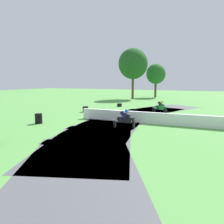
{
  "coord_description": "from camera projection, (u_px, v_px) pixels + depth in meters",
  "views": [
    {
      "loc": [
        7.52,
        -16.67,
        3.41
      ],
      "look_at": [
        0.08,
        -1.09,
        0.9
      ],
      "focal_mm": 34.88,
      "sensor_mm": 36.0,
      "label": 1
    }
  ],
  "objects": [
    {
      "name": "ground_plane",
      "position": [
        117.0,
        121.0,
        18.59
      ],
      "size": [
        120.0,
        120.0,
        0.0
      ],
      "primitive_type": "plane",
      "color": "#569947"
    },
    {
      "name": "track_asphalt",
      "position": [
        129.0,
        122.0,
        18.15
      ],
      "size": [
        9.66,
        29.86,
        0.01
      ],
      "color": "#515156",
      "rests_on": "ground"
    },
    {
      "name": "motorcycle_lead_green",
      "position": [
        161.0,
        107.0,
        22.63
      ],
      "size": [
        1.73,
        1.17,
        1.43
      ],
      "color": "black",
      "rests_on": "ground"
    },
    {
      "name": "tire_stack_mid_b",
      "position": [
        39.0,
        119.0,
        17.32
      ],
      "size": [
        0.56,
        0.56,
        0.8
      ],
      "color": "black",
      "rests_on": "ground"
    },
    {
      "name": "motorcycle_chase_black",
      "position": [
        125.0,
        119.0,
        15.6
      ],
      "size": [
        1.67,
        0.91,
        1.42
      ],
      "color": "black",
      "rests_on": "ground"
    },
    {
      "name": "tire_stack_near",
      "position": [
        119.0,
        105.0,
        28.63
      ],
      "size": [
        0.61,
        0.61,
        0.4
      ],
      "color": "black",
      "rests_on": "ground"
    },
    {
      "name": "tree_far_left",
      "position": [
        133.0,
        64.0,
        39.58
      ],
      "size": [
        5.32,
        5.32,
        9.22
      ],
      "color": "brown",
      "rests_on": "ground"
    },
    {
      "name": "tree_far_right",
      "position": [
        156.0,
        74.0,
        43.58
      ],
      "size": [
        3.83,
        3.83,
        6.72
      ],
      "color": "brown",
      "rests_on": "ground"
    },
    {
      "name": "tire_stack_mid_a",
      "position": [
        85.0,
        109.0,
        23.72
      ],
      "size": [
        0.61,
        0.61,
        0.6
      ],
      "color": "black",
      "rests_on": "ground"
    },
    {
      "name": "safety_barrier",
      "position": [
        186.0,
        120.0,
        16.32
      ],
      "size": [
        17.57,
        0.92,
        0.9
      ],
      "primitive_type": "cube",
      "rotation": [
        0.0,
        0.0,
        -1.54
      ],
      "color": "white",
      "rests_on": "ground"
    }
  ]
}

